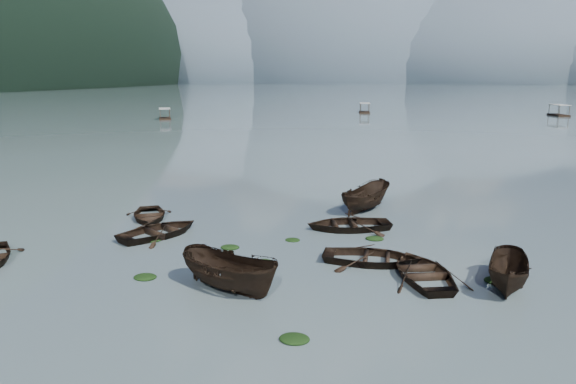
# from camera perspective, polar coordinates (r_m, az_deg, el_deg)

# --- Properties ---
(ground_plane) EXTENTS (2400.00, 2400.00, 0.00)m
(ground_plane) POSITION_cam_1_polar(r_m,az_deg,el_deg) (19.29, -6.26, -13.60)
(ground_plane) COLOR slate
(haze_mtn_a) EXTENTS (520.00, 520.00, 280.00)m
(haze_mtn_a) POSITION_cam_1_polar(r_m,az_deg,el_deg) (954.16, -6.46, 12.04)
(haze_mtn_a) COLOR #475666
(haze_mtn_a) RESTS_ON ground
(haze_mtn_b) EXTENTS (520.00, 520.00, 340.00)m
(haze_mtn_b) POSITION_cam_1_polar(r_m,az_deg,el_deg) (918.93, 5.88, 12.04)
(haze_mtn_b) COLOR #475666
(haze_mtn_b) RESTS_ON ground
(haze_mtn_c) EXTENTS (520.00, 520.00, 260.00)m
(haze_mtn_c) POSITION_cam_1_polar(r_m,az_deg,el_deg) (926.53, 18.57, 11.47)
(haze_mtn_c) COLOR #475666
(haze_mtn_c) RESTS_ON ground
(haze_mtn_d) EXTENTS (520.00, 520.00, 220.00)m
(haze_mtn_d) POSITION_cam_1_polar(r_m,az_deg,el_deg) (969.27, 29.31, 10.55)
(haze_mtn_d) COLOR #475666
(haze_mtn_d) RESTS_ON ground
(rowboat_1) EXTENTS (5.39, 5.74, 0.97)m
(rowboat_1) POSITION_cam_1_polar(r_m,az_deg,el_deg) (29.13, -14.04, -4.73)
(rowboat_1) COLOR black
(rowboat_1) RESTS_ON ground
(rowboat_2) EXTENTS (5.22, 3.87, 1.90)m
(rowboat_2) POSITION_cam_1_polar(r_m,az_deg,el_deg) (21.43, -6.42, -10.83)
(rowboat_2) COLOR black
(rowboat_2) RESTS_ON ground
(rowboat_3) EXTENTS (4.34, 5.28, 0.95)m
(rowboat_3) POSITION_cam_1_polar(r_m,az_deg,el_deg) (23.31, 14.77, -9.21)
(rowboat_3) COLOR black
(rowboat_3) RESTS_ON ground
(rowboat_4) EXTENTS (4.67, 3.41, 0.95)m
(rowboat_4) POSITION_cam_1_polar(r_m,az_deg,el_deg) (24.59, 9.27, -7.78)
(rowboat_4) COLOR black
(rowboat_4) RESTS_ON ground
(rowboat_5) EXTENTS (2.60, 4.47, 1.63)m
(rowboat_5) POSITION_cam_1_polar(r_m,az_deg,el_deg) (23.40, 23.22, -9.76)
(rowboat_5) COLOR black
(rowboat_5) RESTS_ON ground
(rowboat_6) EXTENTS (4.39, 4.97, 0.85)m
(rowboat_6) POSITION_cam_1_polar(r_m,az_deg,el_deg) (32.71, -15.17, -2.89)
(rowboat_6) COLOR black
(rowboat_6) RESTS_ON ground
(rowboat_7) EXTENTS (5.55, 4.59, 1.00)m
(rowboat_7) POSITION_cam_1_polar(r_m,az_deg,el_deg) (29.67, 6.74, -4.11)
(rowboat_7) COLOR black
(rowboat_7) RESTS_ON ground
(rowboat_8) EXTENTS (4.03, 5.32, 1.94)m
(rowboat_8) POSITION_cam_1_polar(r_m,az_deg,el_deg) (34.02, 8.57, -1.99)
(rowboat_8) COLOR black
(rowboat_8) RESTS_ON ground
(weed_clump_0) EXTENTS (1.01, 0.83, 0.22)m
(weed_clump_0) POSITION_cam_1_polar(r_m,az_deg,el_deg) (23.36, -15.58, -9.20)
(weed_clump_0) COLOR black
(weed_clump_0) RESTS_ON ground
(weed_clump_1) EXTENTS (0.97, 0.78, 0.21)m
(weed_clump_1) POSITION_cam_1_polar(r_m,az_deg,el_deg) (26.43, -6.46, -6.22)
(weed_clump_1) COLOR black
(weed_clump_1) RESTS_ON ground
(weed_clump_2) EXTENTS (1.04, 0.83, 0.22)m
(weed_clump_2) POSITION_cam_1_polar(r_m,az_deg,el_deg) (17.66, 0.72, -16.15)
(weed_clump_2) COLOR black
(weed_clump_2) RESTS_ON ground
(weed_clump_3) EXTENTS (0.80, 0.67, 0.18)m
(weed_clump_3) POSITION_cam_1_polar(r_m,az_deg,el_deg) (27.45, 0.51, -5.42)
(weed_clump_3) COLOR black
(weed_clump_3) RESTS_ON ground
(weed_clump_4) EXTENTS (1.13, 0.90, 0.23)m
(weed_clump_4) POSITION_cam_1_polar(r_m,az_deg,el_deg) (23.87, 22.27, -9.23)
(weed_clump_4) COLOR black
(weed_clump_4) RESTS_ON ground
(weed_clump_5) EXTENTS (1.07, 0.87, 0.23)m
(weed_clump_5) POSITION_cam_1_polar(r_m,az_deg,el_deg) (28.37, -14.94, -5.25)
(weed_clump_5) COLOR black
(weed_clump_5) RESTS_ON ground
(weed_clump_6) EXTENTS (0.93, 0.77, 0.19)m
(weed_clump_6) POSITION_cam_1_polar(r_m,az_deg,el_deg) (24.30, -2.68, -7.87)
(weed_clump_6) COLOR black
(weed_clump_6) RESTS_ON ground
(weed_clump_7) EXTENTS (0.98, 0.79, 0.21)m
(weed_clump_7) POSITION_cam_1_polar(r_m,az_deg,el_deg) (28.02, 9.60, -5.22)
(weed_clump_7) COLOR black
(weed_clump_7) RESTS_ON ground
(pontoon_left) EXTENTS (4.42, 6.09, 2.16)m
(pontoon_left) POSITION_cam_1_polar(r_m,az_deg,el_deg) (110.28, -13.50, 7.86)
(pontoon_left) COLOR black
(pontoon_left) RESTS_ON ground
(pontoon_centre) EXTENTS (2.88, 6.21, 2.33)m
(pontoon_centre) POSITION_cam_1_polar(r_m,az_deg,el_deg) (127.69, 8.49, 8.68)
(pontoon_centre) COLOR black
(pontoon_centre) RESTS_ON ground
(pontoon_right) EXTENTS (3.19, 6.52, 2.42)m
(pontoon_right) POSITION_cam_1_polar(r_m,az_deg,el_deg) (131.74, 27.83, 7.49)
(pontoon_right) COLOR black
(pontoon_right) RESTS_ON ground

